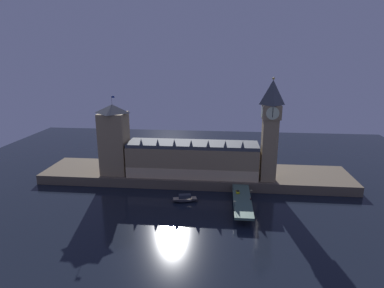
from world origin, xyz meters
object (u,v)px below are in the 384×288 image
clock_tower (270,128)px  victoria_tower (114,139)px  pedestrian_near_rail (235,204)px  street_lamp_mid (251,194)px  street_lamp_near (235,204)px  boat_upstream (185,199)px  street_lamp_far (233,183)px  pedestrian_mid_walk (250,199)px  car_northbound_lead (238,192)px

clock_tower → victoria_tower: 107.05m
pedestrian_near_rail → clock_tower: bearing=60.5°
pedestrian_near_rail → street_lamp_mid: bearing=42.4°
street_lamp_near → boat_upstream: bearing=145.9°
victoria_tower → street_lamp_far: victoria_tower is taller
pedestrian_mid_walk → street_lamp_far: size_ratio=0.27×
clock_tower → street_lamp_near: 61.41m
street_lamp_near → victoria_tower: bearing=149.0°
street_lamp_near → clock_tower: bearing=63.3°
pedestrian_near_rail → pedestrian_mid_walk: 12.33m
street_lamp_near → pedestrian_near_rail: bearing=86.1°
car_northbound_lead → boat_upstream: car_northbound_lead is taller
clock_tower → victoria_tower: size_ratio=1.24×
clock_tower → pedestrian_mid_walk: clock_tower is taller
pedestrian_mid_walk → clock_tower: bearing=67.1°
street_lamp_mid → boat_upstream: 41.01m
street_lamp_far → pedestrian_mid_walk: bearing=-57.9°
street_lamp_mid → street_lamp_near: bearing=-124.3°
pedestrian_near_rail → boat_upstream: (-30.23, 14.28, -4.87)m
car_northbound_lead → pedestrian_mid_walk: (6.93, -10.04, 0.23)m
street_lamp_far → boat_upstream: 32.21m
car_northbound_lead → pedestrian_near_rail: size_ratio=2.19×
car_northbound_lead → street_lamp_mid: bearing=-52.1°
clock_tower → pedestrian_near_rail: size_ratio=37.02×
pedestrian_mid_walk → street_lamp_near: bearing=-124.4°
car_northbound_lead → victoria_tower: bearing=163.2°
pedestrian_mid_walk → street_lamp_mid: (0.40, 0.63, 3.07)m
street_lamp_mid → boat_upstream: street_lamp_mid is taller
car_northbound_lead → street_lamp_far: size_ratio=0.63×
clock_tower → victoria_tower: (-106.37, 3.95, -11.41)m
clock_tower → pedestrian_mid_walk: size_ratio=39.59×
street_lamp_mid → clock_tower: bearing=67.3°
street_lamp_far → boat_upstream: size_ratio=0.38×
street_lamp_mid → car_northbound_lead: bearing=127.9°
car_northbound_lead → pedestrian_near_rail: 18.35m
clock_tower → car_northbound_lead: (-20.47, -22.01, -36.27)m
victoria_tower → street_lamp_mid: 102.02m
street_lamp_near → street_lamp_far: bearing=90.0°
victoria_tower → street_lamp_near: victoria_tower is taller
street_lamp_near → boat_upstream: (-29.83, 20.20, -7.58)m
street_lamp_near → street_lamp_mid: street_lamp_mid is taller
street_lamp_near → street_lamp_mid: (10.04, 14.72, 0.30)m
pedestrian_near_rail → street_lamp_mid: (9.64, 8.80, 3.00)m
pedestrian_near_rail → boat_upstream: pedestrian_near_rail is taller
car_northbound_lead → pedestrian_mid_walk: pedestrian_mid_walk is taller
victoria_tower → boat_upstream: (53.36, -29.88, -29.44)m
car_northbound_lead → clock_tower: bearing=47.1°
victoria_tower → pedestrian_mid_walk: bearing=-21.2°
car_northbound_lead → street_lamp_far: bearing=117.0°
pedestrian_mid_walk → boat_upstream: size_ratio=0.10×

